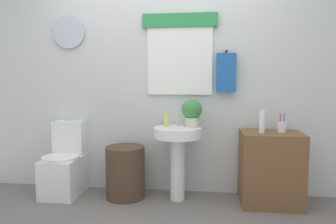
{
  "coord_description": "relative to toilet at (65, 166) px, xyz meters",
  "views": [
    {
      "loc": [
        0.43,
        -2.14,
        1.21
      ],
      "look_at": [
        0.08,
        0.8,
        0.91
      ],
      "focal_mm": 32.31,
      "sensor_mm": 36.0,
      "label": 1
    }
  ],
  "objects": [
    {
      "name": "faucet",
      "position": [
        1.22,
        0.08,
        0.5
      ],
      "size": [
        0.03,
        0.03,
        0.1
      ],
      "primitive_type": "cylinder",
      "color": "silver",
      "rests_on": "pedestal_sink"
    },
    {
      "name": "pedestal_sink",
      "position": [
        1.22,
        -0.04,
        0.26
      ],
      "size": [
        0.48,
        0.48,
        0.75
      ],
      "color": "white",
      "rests_on": "ground_plane"
    },
    {
      "name": "toothbrush_cup",
      "position": [
        2.23,
        -0.02,
        0.47
      ],
      "size": [
        0.08,
        0.08,
        0.19
      ],
      "color": "silver",
      "rests_on": "wooden_cabinet"
    },
    {
      "name": "potted_plant",
      "position": [
        1.36,
        0.02,
        0.6
      ],
      "size": [
        0.21,
        0.21,
        0.28
      ],
      "color": "beige",
      "rests_on": "pedestal_sink"
    },
    {
      "name": "lotion_bottle",
      "position": [
        2.03,
        -0.08,
        0.53
      ],
      "size": [
        0.05,
        0.05,
        0.22
      ],
      "primitive_type": "cylinder",
      "color": "white",
      "rests_on": "wooden_cabinet"
    },
    {
      "name": "wooden_cabinet",
      "position": [
        2.13,
        -0.04,
        0.06
      ],
      "size": [
        0.57,
        0.44,
        0.72
      ],
      "primitive_type": "cube",
      "color": "brown",
      "rests_on": "ground_plane"
    },
    {
      "name": "laundry_hamper",
      "position": [
        0.67,
        -0.04,
        -0.03
      ],
      "size": [
        0.4,
        0.4,
        0.54
      ],
      "primitive_type": "cylinder",
      "color": "#4C3828",
      "rests_on": "ground_plane"
    },
    {
      "name": "toilet",
      "position": [
        0.0,
        0.0,
        0.0
      ],
      "size": [
        0.38,
        0.51,
        0.79
      ],
      "color": "white",
      "rests_on": "ground_plane"
    },
    {
      "name": "soap_bottle",
      "position": [
        1.1,
        0.01,
        0.52
      ],
      "size": [
        0.05,
        0.05,
        0.15
      ],
      "primitive_type": "cylinder",
      "color": "#DBD166",
      "rests_on": "pedestal_sink"
    },
    {
      "name": "back_wall",
      "position": [
        1.05,
        0.26,
        1.01
      ],
      "size": [
        4.4,
        0.18,
        2.6
      ],
      "color": "silver",
      "rests_on": "ground_plane"
    }
  ]
}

